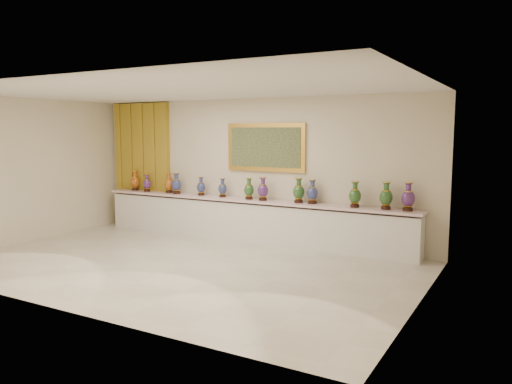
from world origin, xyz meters
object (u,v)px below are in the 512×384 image
at_px(counter, 247,220).
at_px(vase_0, 135,182).
at_px(vase_1, 147,184).
at_px(vase_2, 169,184).

xyz_separation_m(counter, vase_0, (-3.13, 0.00, 0.68)).
distance_m(counter, vase_1, 2.78).
height_order(vase_1, vase_2, vase_2).
distance_m(vase_0, vase_1, 0.43).
xyz_separation_m(vase_0, vase_1, (0.42, -0.06, -0.03)).
bearing_deg(vase_0, vase_2, 0.73).
relative_size(counter, vase_2, 16.00).
bearing_deg(vase_1, vase_2, 6.46).
relative_size(counter, vase_0, 15.40).
relative_size(vase_0, vase_2, 1.04).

